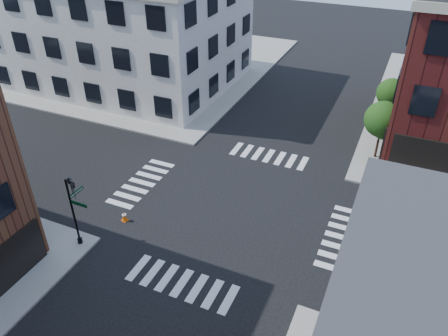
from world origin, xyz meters
TOP-DOWN VIEW (x-y plane):
  - ground at (0.00, 0.00)m, footprint 120.00×120.00m
  - sidewalk_nw at (-21.00, 21.00)m, footprint 30.00×30.00m
  - building_nw at (-19.00, 16.00)m, footprint 22.00×16.00m
  - tree_near at (7.56, 9.98)m, footprint 2.69×2.69m
  - tree_far at (7.56, 15.98)m, footprint 2.43×2.43m
  - signal_pole at (-6.72, -6.68)m, footprint 1.29×1.24m
  - traffic_cone at (-5.70, -3.95)m, footprint 0.46×0.46m

SIDE VIEW (x-z plane):
  - ground at x=0.00m, z-range 0.00..0.00m
  - sidewalk_nw at x=-21.00m, z-range 0.00..0.15m
  - traffic_cone at x=-5.70m, z-range -0.01..0.67m
  - signal_pole at x=-6.72m, z-range 0.56..5.16m
  - tree_far at x=7.56m, z-range 0.84..4.91m
  - tree_near at x=7.56m, z-range 0.91..5.41m
  - building_nw at x=-19.00m, z-range 0.00..11.00m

